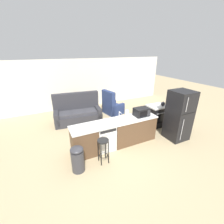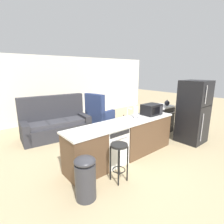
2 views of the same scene
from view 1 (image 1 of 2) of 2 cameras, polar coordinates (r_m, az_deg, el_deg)
name	(u,v)px [view 1 (image 1 of 2)]	position (r m, az deg, el deg)	size (l,w,h in m)	color
ground_plane	(112,146)	(5.21, -0.10, -12.72)	(24.00, 24.00, 0.00)	tan
wall_back	(83,84)	(8.48, -10.86, 10.58)	(10.00, 0.06, 2.60)	silver
kitchen_counter	(118,133)	(5.07, 2.35, -8.16)	(2.94, 0.66, 0.90)	brown
dishwasher	(105,137)	(4.89, -2.78, -9.43)	(0.58, 0.61, 0.84)	white
stove_range	(156,115)	(6.58, 16.48, -1.27)	(0.76, 0.68, 0.90)	black
refrigerator	(179,116)	(5.73, 24.15, -1.24)	(0.72, 0.73, 1.78)	black
microwave	(141,112)	(5.24, 11.17, 0.03)	(0.50, 0.37, 0.28)	black
sink_faucet	(119,116)	(4.83, 2.81, -1.65)	(0.07, 0.18, 0.30)	silver
paper_towel_roll	(127,114)	(5.00, 5.73, -0.77)	(0.14, 0.14, 0.28)	#4C4C51
soap_bottle	(115,120)	(4.71, 1.07, -3.04)	(0.06, 0.06, 0.18)	silver
kettle	(163,104)	(6.42, 18.86, 2.96)	(0.21, 0.17, 0.19)	black
bar_stool	(103,146)	(4.27, -3.36, -12.89)	(0.32, 0.32, 0.74)	black
trash_bin	(78,159)	(4.20, -12.96, -16.98)	(0.35, 0.35, 0.74)	#333338
couch	(78,113)	(6.89, -12.96, -0.34)	(2.09, 1.12, 1.27)	#2D2D33
armchair	(112,107)	(7.54, -0.11, 1.94)	(0.95, 0.99, 1.20)	navy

